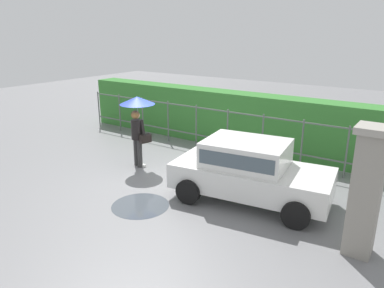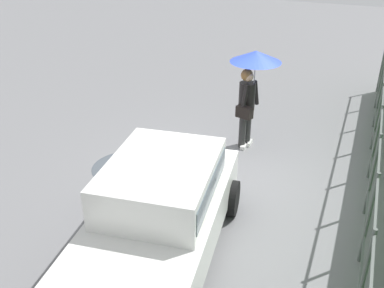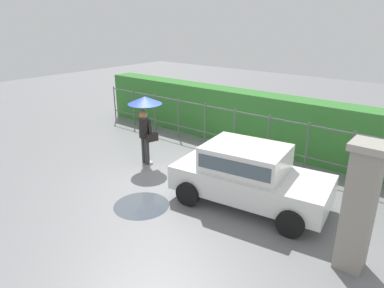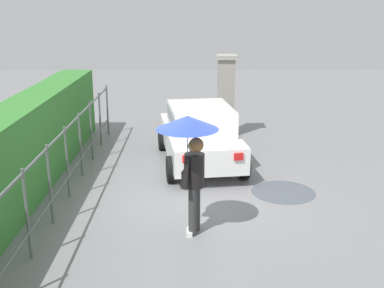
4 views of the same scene
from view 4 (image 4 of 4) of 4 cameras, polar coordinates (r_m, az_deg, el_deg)
ground_plane at (r=9.64m, az=0.03°, el=-7.03°), size 40.00×40.00×0.00m
car at (r=11.69m, az=0.94°, el=1.42°), size 3.90×2.26×1.48m
pedestrian at (r=7.85m, az=-0.23°, el=-0.15°), size 1.03×1.03×2.11m
gate_pillar at (r=14.23m, az=4.09°, el=5.91°), size 0.60×0.60×2.42m
fence_section at (r=9.39m, az=-15.72°, el=-2.91°), size 11.24×0.05×1.50m
hedge_row at (r=9.64m, az=-21.24°, el=-2.14°), size 12.19×0.90×1.90m
puddle_near at (r=10.32m, az=10.90°, el=-5.69°), size 1.36×1.36×0.00m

